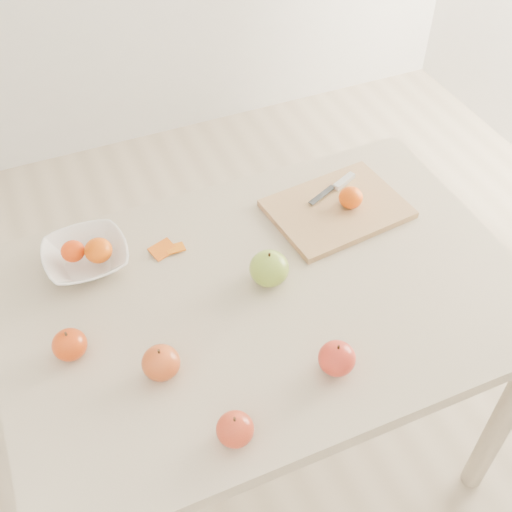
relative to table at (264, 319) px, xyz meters
name	(u,v)px	position (x,y,z in m)	size (l,w,h in m)	color
ground	(262,448)	(0.00, 0.00, -0.65)	(3.50, 3.50, 0.00)	#C6B293
table	(264,319)	(0.00, 0.00, 0.00)	(1.20, 0.80, 0.75)	#C3B594
cutting_board	(337,209)	(0.28, 0.18, 0.11)	(0.33, 0.25, 0.02)	tan
board_tangerine	(351,198)	(0.31, 0.17, 0.14)	(0.06, 0.06, 0.05)	#D95107
fruit_bowl	(86,257)	(-0.35, 0.25, 0.12)	(0.20, 0.20, 0.05)	white
bowl_tangerine_near	(73,251)	(-0.38, 0.26, 0.14)	(0.06, 0.06, 0.05)	#E04107
bowl_tangerine_far	(98,250)	(-0.32, 0.23, 0.15)	(0.06, 0.06, 0.06)	orange
orange_peel_a	(163,251)	(-0.17, 0.22, 0.10)	(0.06, 0.04, 0.00)	#CB560E
orange_peel_b	(175,249)	(-0.15, 0.21, 0.10)	(0.04, 0.04, 0.00)	orange
paring_knife	(341,183)	(0.33, 0.25, 0.12)	(0.16, 0.08, 0.01)	silver
apple_green	(269,268)	(0.02, 0.03, 0.14)	(0.09, 0.09, 0.08)	#669B22
apple_red_b	(161,363)	(-0.28, -0.12, 0.13)	(0.08, 0.08, 0.07)	maroon
apple_red_c	(235,429)	(-0.20, -0.31, 0.13)	(0.07, 0.07, 0.06)	maroon
apple_red_d	(70,345)	(-0.44, 0.00, 0.13)	(0.07, 0.07, 0.07)	#8E0804
apple_red_e	(337,358)	(0.05, -0.25, 0.13)	(0.08, 0.08, 0.07)	#9D0710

